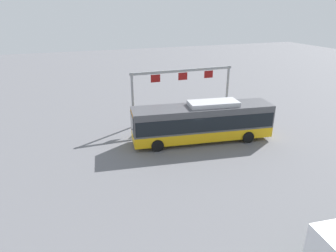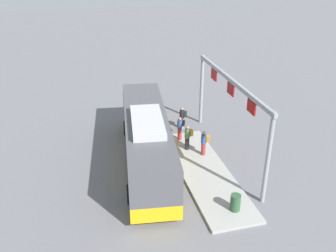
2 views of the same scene
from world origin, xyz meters
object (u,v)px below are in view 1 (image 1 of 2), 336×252
at_px(trash_bin, 239,114).
at_px(person_waiting_mid, 181,119).
at_px(person_waiting_near, 167,121).
at_px(person_waiting_far, 187,115).
at_px(bus_main, 203,121).
at_px(person_boarding, 145,123).

bearing_deg(trash_bin, person_waiting_mid, 4.17).
bearing_deg(person_waiting_near, person_waiting_far, 85.59).
height_order(person_waiting_near, person_waiting_mid, same).
height_order(person_waiting_mid, trash_bin, person_waiting_mid).
bearing_deg(bus_main, trash_bin, -142.27).
height_order(person_boarding, trash_bin, person_boarding).
relative_size(bus_main, person_waiting_far, 7.16).
distance_m(person_waiting_near, trash_bin, 7.92).
distance_m(person_boarding, person_waiting_mid, 3.30).
distance_m(person_boarding, person_waiting_far, 4.18).
bearing_deg(person_boarding, person_waiting_mid, 101.66).
bearing_deg(person_waiting_far, person_waiting_mid, -22.86).
bearing_deg(person_waiting_near, person_waiting_mid, 68.96).
height_order(person_waiting_near, trash_bin, person_waiting_near).
bearing_deg(trash_bin, bus_main, 30.25).
xyz_separation_m(bus_main, person_waiting_near, (2.20, -2.74, -0.76)).
bearing_deg(person_waiting_far, person_waiting_near, -42.21).
distance_m(person_boarding, trash_bin, 9.72).
bearing_deg(person_waiting_far, bus_main, 24.99).
xyz_separation_m(person_waiting_mid, person_waiting_far, (-0.93, -0.78, 0.00)).
bearing_deg(person_boarding, person_waiting_near, 91.16).
height_order(bus_main, person_waiting_near, bus_main).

